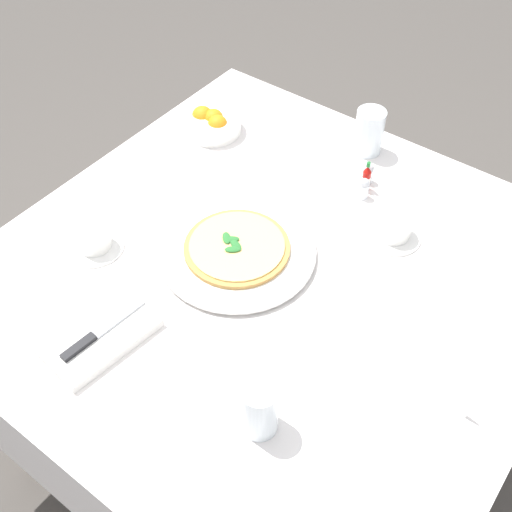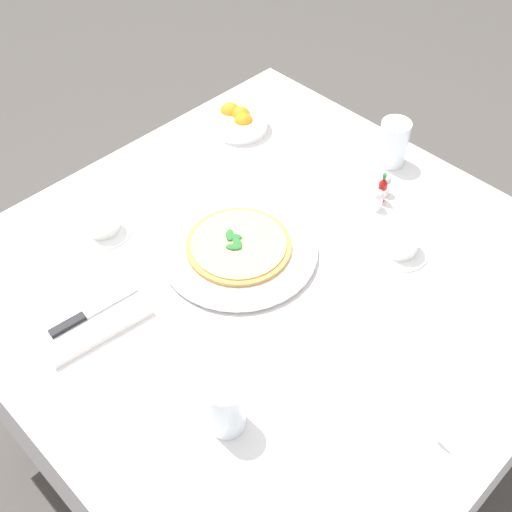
{
  "view_description": "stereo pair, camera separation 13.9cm",
  "coord_description": "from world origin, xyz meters",
  "px_view_note": "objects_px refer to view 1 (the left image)",
  "views": [
    {
      "loc": [
        -0.77,
        -0.52,
        1.79
      ],
      "look_at": [
        -0.01,
        0.05,
        0.76
      ],
      "focal_mm": 45.21,
      "sensor_mm": 36.0,
      "label": 1
    },
    {
      "loc": [
        -0.67,
        -0.63,
        1.79
      ],
      "look_at": [
        -0.01,
        0.05,
        0.76
      ],
      "focal_mm": 45.21,
      "sensor_mm": 36.0,
      "label": 2
    }
  ],
  "objects_px": {
    "water_glass_right_edge": "(259,411)",
    "citrus_bowl": "(212,123)",
    "salt_shaker": "(368,174)",
    "napkin_folded": "(100,337)",
    "pepper_shaker": "(363,189)",
    "coffee_cup_far_left": "(394,228)",
    "hot_sauce_bottle": "(366,178)",
    "pizza_plate": "(237,251)",
    "water_glass_left_edge": "(369,134)",
    "pizza": "(237,247)",
    "coffee_cup_center_back": "(93,237)",
    "menu_card": "(448,393)",
    "dinner_knife": "(100,331)"
  },
  "relations": [
    {
      "from": "water_glass_right_edge",
      "to": "citrus_bowl",
      "type": "bearing_deg",
      "value": 44.93
    },
    {
      "from": "salt_shaker",
      "to": "napkin_folded",
      "type": "bearing_deg",
      "value": 166.2
    },
    {
      "from": "pepper_shaker",
      "to": "citrus_bowl",
      "type": "bearing_deg",
      "value": 91.63
    },
    {
      "from": "coffee_cup_far_left",
      "to": "pepper_shaker",
      "type": "relative_size",
      "value": 2.33
    },
    {
      "from": "coffee_cup_far_left",
      "to": "hot_sauce_bottle",
      "type": "bearing_deg",
      "value": 52.56
    },
    {
      "from": "pizza_plate",
      "to": "water_glass_left_edge",
      "type": "relative_size",
      "value": 2.91
    },
    {
      "from": "citrus_bowl",
      "to": "salt_shaker",
      "type": "bearing_deg",
      "value": -81.03
    },
    {
      "from": "pizza",
      "to": "coffee_cup_far_left",
      "type": "xyz_separation_m",
      "value": [
        0.26,
        -0.25,
        0.0
      ]
    },
    {
      "from": "coffee_cup_far_left",
      "to": "salt_shaker",
      "type": "relative_size",
      "value": 2.33
    },
    {
      "from": "water_glass_right_edge",
      "to": "coffee_cup_center_back",
      "type": "bearing_deg",
      "value": 76.8
    },
    {
      "from": "citrus_bowl",
      "to": "menu_card",
      "type": "xyz_separation_m",
      "value": [
        -0.38,
        -0.86,
        0.0
      ]
    },
    {
      "from": "water_glass_left_edge",
      "to": "menu_card",
      "type": "bearing_deg",
      "value": -138.59
    },
    {
      "from": "salt_shaker",
      "to": "hot_sauce_bottle",
      "type": "bearing_deg",
      "value": -160.35
    },
    {
      "from": "coffee_cup_far_left",
      "to": "dinner_knife",
      "type": "xyz_separation_m",
      "value": [
        -0.6,
        0.32,
        -0.0
      ]
    },
    {
      "from": "water_glass_left_edge",
      "to": "coffee_cup_center_back",
      "type": "bearing_deg",
      "value": 155.11
    },
    {
      "from": "pizza",
      "to": "water_glass_left_edge",
      "type": "height_order",
      "value": "water_glass_left_edge"
    },
    {
      "from": "coffee_cup_center_back",
      "to": "citrus_bowl",
      "type": "xyz_separation_m",
      "value": [
        0.49,
        0.06,
        -0.0
      ]
    },
    {
      "from": "salt_shaker",
      "to": "dinner_knife",
      "type": "bearing_deg",
      "value": 166.17
    },
    {
      "from": "water_glass_right_edge",
      "to": "pepper_shaker",
      "type": "height_order",
      "value": "water_glass_right_edge"
    },
    {
      "from": "pizza_plate",
      "to": "hot_sauce_bottle",
      "type": "distance_m",
      "value": 0.38
    },
    {
      "from": "pizza_plate",
      "to": "pizza",
      "type": "bearing_deg",
      "value": 109.59
    },
    {
      "from": "water_glass_right_edge",
      "to": "dinner_knife",
      "type": "distance_m",
      "value": 0.36
    },
    {
      "from": "water_glass_right_edge",
      "to": "salt_shaker",
      "type": "distance_m",
      "value": 0.71
    },
    {
      "from": "coffee_cup_far_left",
      "to": "citrus_bowl",
      "type": "relative_size",
      "value": 0.87
    },
    {
      "from": "coffee_cup_center_back",
      "to": "pepper_shaker",
      "type": "xyz_separation_m",
      "value": [
        0.5,
        -0.39,
        -0.01
      ]
    },
    {
      "from": "hot_sauce_bottle",
      "to": "citrus_bowl",
      "type": "bearing_deg",
      "value": 95.24
    },
    {
      "from": "napkin_folded",
      "to": "dinner_knife",
      "type": "distance_m",
      "value": 0.01
    },
    {
      "from": "coffee_cup_far_left",
      "to": "citrus_bowl",
      "type": "distance_m",
      "value": 0.58
    },
    {
      "from": "pizza",
      "to": "water_glass_right_edge",
      "type": "distance_m",
      "value": 0.42
    },
    {
      "from": "coffee_cup_center_back",
      "to": "menu_card",
      "type": "relative_size",
      "value": 1.46
    },
    {
      "from": "pizza_plate",
      "to": "water_glass_right_edge",
      "type": "relative_size",
      "value": 2.95
    },
    {
      "from": "pizza",
      "to": "dinner_knife",
      "type": "xyz_separation_m",
      "value": [
        -0.34,
        0.07,
        -0.0
      ]
    },
    {
      "from": "hot_sauce_bottle",
      "to": "pizza",
      "type": "bearing_deg",
      "value": 162.31
    },
    {
      "from": "pizza_plate",
      "to": "pepper_shaker",
      "type": "xyz_separation_m",
      "value": [
        0.33,
        -0.12,
        0.01
      ]
    },
    {
      "from": "coffee_cup_center_back",
      "to": "napkin_folded",
      "type": "xyz_separation_m",
      "value": [
        -0.17,
        -0.19,
        -0.02
      ]
    },
    {
      "from": "coffee_cup_far_left",
      "to": "pepper_shaker",
      "type": "bearing_deg",
      "value": 59.04
    },
    {
      "from": "dinner_knife",
      "to": "menu_card",
      "type": "bearing_deg",
      "value": -59.62
    },
    {
      "from": "hot_sauce_bottle",
      "to": "salt_shaker",
      "type": "height_order",
      "value": "hot_sauce_bottle"
    },
    {
      "from": "coffee_cup_far_left",
      "to": "water_glass_left_edge",
      "type": "height_order",
      "value": "water_glass_left_edge"
    },
    {
      "from": "pepper_shaker",
      "to": "menu_card",
      "type": "height_order",
      "value": "menu_card"
    },
    {
      "from": "coffee_cup_center_back",
      "to": "water_glass_left_edge",
      "type": "relative_size",
      "value": 1.09
    },
    {
      "from": "coffee_cup_center_back",
      "to": "pepper_shaker",
      "type": "height_order",
      "value": "coffee_cup_center_back"
    },
    {
      "from": "napkin_folded",
      "to": "pepper_shaker",
      "type": "xyz_separation_m",
      "value": [
        0.67,
        -0.2,
        0.02
      ]
    },
    {
      "from": "coffee_cup_far_left",
      "to": "citrus_bowl",
      "type": "bearing_deg",
      "value": 84.04
    },
    {
      "from": "dinner_knife",
      "to": "salt_shaker",
      "type": "relative_size",
      "value": 3.48
    },
    {
      "from": "pizza_plate",
      "to": "citrus_bowl",
      "type": "bearing_deg",
      "value": 46.28
    },
    {
      "from": "menu_card",
      "to": "salt_shaker",
      "type": "bearing_deg",
      "value": -36.04
    },
    {
      "from": "pizza_plate",
      "to": "coffee_cup_far_left",
      "type": "xyz_separation_m",
      "value": [
        0.26,
        -0.25,
        0.02
      ]
    },
    {
      "from": "pizza",
      "to": "hot_sauce_bottle",
      "type": "distance_m",
      "value": 0.38
    },
    {
      "from": "pizza",
      "to": "water_glass_left_edge",
      "type": "bearing_deg",
      "value": -4.71
    }
  ]
}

